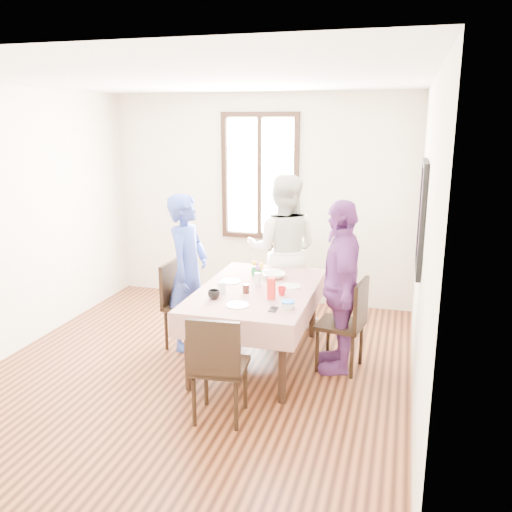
% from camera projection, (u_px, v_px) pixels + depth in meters
% --- Properties ---
extents(ground, '(4.50, 4.50, 0.00)m').
position_uv_depth(ground, '(199.00, 369.00, 5.24)').
color(ground, black).
rests_on(ground, ground).
extents(back_wall, '(4.00, 0.00, 4.00)m').
position_uv_depth(back_wall, '(260.00, 200.00, 7.00)').
color(back_wall, beige).
rests_on(back_wall, ground).
extents(right_wall, '(0.00, 4.50, 4.50)m').
position_uv_depth(right_wall, '(424.00, 248.00, 4.38)').
color(right_wall, beige).
rests_on(right_wall, ground).
extents(window_frame, '(1.02, 0.06, 1.62)m').
position_uv_depth(window_frame, '(260.00, 177.00, 6.91)').
color(window_frame, black).
rests_on(window_frame, back_wall).
extents(window_pane, '(0.90, 0.02, 1.50)m').
position_uv_depth(window_pane, '(260.00, 177.00, 6.92)').
color(window_pane, white).
rests_on(window_pane, back_wall).
extents(art_poster, '(0.04, 0.76, 0.96)m').
position_uv_depth(art_poster, '(422.00, 217.00, 4.62)').
color(art_poster, red).
rests_on(art_poster, right_wall).
extents(dining_table, '(0.98, 1.62, 0.75)m').
position_uv_depth(dining_table, '(257.00, 325.00, 5.35)').
color(dining_table, black).
rests_on(dining_table, ground).
extents(tablecloth, '(1.10, 1.74, 0.01)m').
position_uv_depth(tablecloth, '(257.00, 289.00, 5.25)').
color(tablecloth, '#570401').
rests_on(tablecloth, dining_table).
extents(chair_left, '(0.43, 0.43, 0.91)m').
position_uv_depth(chair_left, '(187.00, 305.00, 5.68)').
color(chair_left, black).
rests_on(chair_left, ground).
extents(chair_right, '(0.48, 0.48, 0.91)m').
position_uv_depth(chair_right, '(340.00, 324.00, 5.16)').
color(chair_right, black).
rests_on(chair_right, ground).
extents(chair_far, '(0.45, 0.45, 0.91)m').
position_uv_depth(chair_far, '(283.00, 285.00, 6.36)').
color(chair_far, black).
rests_on(chair_far, ground).
extents(chair_near, '(0.45, 0.45, 0.91)m').
position_uv_depth(chair_near, '(220.00, 366.00, 4.29)').
color(chair_near, black).
rests_on(chair_near, ground).
extents(person_left, '(0.41, 0.61, 1.64)m').
position_uv_depth(person_left, '(188.00, 272.00, 5.59)').
color(person_left, '#2F4197').
rests_on(person_left, ground).
extents(person_far, '(0.93, 0.77, 1.77)m').
position_uv_depth(person_far, '(283.00, 250.00, 6.24)').
color(person_far, beige).
rests_on(person_far, ground).
extents(person_right, '(0.60, 1.04, 1.66)m').
position_uv_depth(person_right, '(340.00, 287.00, 5.07)').
color(person_right, '#70357E').
rests_on(person_right, ground).
extents(mug_black, '(0.14, 0.14, 0.09)m').
position_uv_depth(mug_black, '(214.00, 295.00, 4.92)').
color(mug_black, black).
rests_on(mug_black, tablecloth).
extents(mug_flag, '(0.11, 0.11, 0.08)m').
position_uv_depth(mug_flag, '(282.00, 291.00, 5.04)').
color(mug_flag, red).
rests_on(mug_flag, tablecloth).
extents(mug_green, '(0.13, 0.13, 0.09)m').
position_uv_depth(mug_green, '(256.00, 273.00, 5.62)').
color(mug_green, '#0C7226').
rests_on(mug_green, tablecloth).
extents(serving_bowl, '(0.30, 0.30, 0.06)m').
position_uv_depth(serving_bowl, '(274.00, 275.00, 5.58)').
color(serving_bowl, white).
rests_on(serving_bowl, tablecloth).
extents(juice_carton, '(0.06, 0.06, 0.20)m').
position_uv_depth(juice_carton, '(271.00, 288.00, 4.91)').
color(juice_carton, red).
rests_on(juice_carton, tablecloth).
extents(butter_tub, '(0.11, 0.11, 0.05)m').
position_uv_depth(butter_tub, '(288.00, 305.00, 4.69)').
color(butter_tub, white).
rests_on(butter_tub, tablecloth).
extents(jam_jar, '(0.06, 0.06, 0.09)m').
position_uv_depth(jam_jar, '(246.00, 289.00, 5.09)').
color(jam_jar, black).
rests_on(jam_jar, tablecloth).
extents(drinking_glass, '(0.08, 0.08, 0.11)m').
position_uv_depth(drinking_glass, '(222.00, 288.00, 5.07)').
color(drinking_glass, silver).
rests_on(drinking_glass, tablecloth).
extents(smartphone, '(0.07, 0.14, 0.01)m').
position_uv_depth(smartphone, '(273.00, 309.00, 4.65)').
color(smartphone, black).
rests_on(smartphone, tablecloth).
extents(flower_vase, '(0.07, 0.07, 0.13)m').
position_uv_depth(flower_vase, '(258.00, 279.00, 5.32)').
color(flower_vase, silver).
rests_on(flower_vase, tablecloth).
extents(plate_left, '(0.20, 0.20, 0.01)m').
position_uv_depth(plate_left, '(230.00, 281.00, 5.45)').
color(plate_left, white).
rests_on(plate_left, tablecloth).
extents(plate_right, '(0.20, 0.20, 0.01)m').
position_uv_depth(plate_right, '(291.00, 286.00, 5.29)').
color(plate_right, white).
rests_on(plate_right, tablecloth).
extents(plate_far, '(0.20, 0.20, 0.01)m').
position_uv_depth(plate_far, '(273.00, 272.00, 5.81)').
color(plate_far, white).
rests_on(plate_far, tablecloth).
extents(plate_near, '(0.20, 0.20, 0.01)m').
position_uv_depth(plate_near, '(237.00, 305.00, 4.75)').
color(plate_near, white).
rests_on(plate_near, tablecloth).
extents(butter_lid, '(0.12, 0.12, 0.01)m').
position_uv_depth(butter_lid, '(288.00, 302.00, 4.68)').
color(butter_lid, blue).
rests_on(butter_lid, butter_tub).
extents(flower_bunch, '(0.09, 0.09, 0.10)m').
position_uv_depth(flower_bunch, '(258.00, 268.00, 5.29)').
color(flower_bunch, yellow).
rests_on(flower_bunch, flower_vase).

